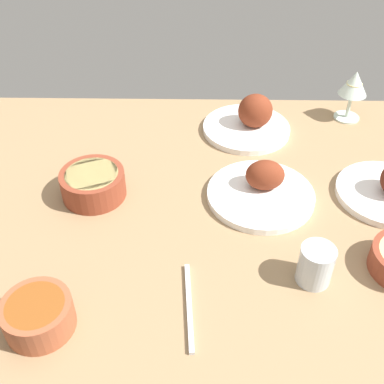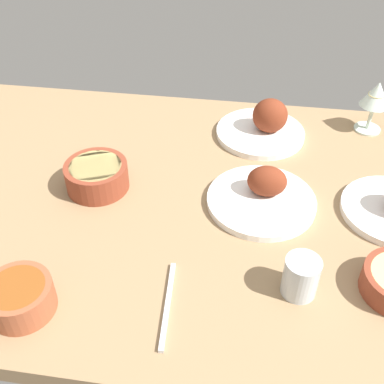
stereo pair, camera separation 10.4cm
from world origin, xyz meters
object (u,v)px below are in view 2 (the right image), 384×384
Objects in this scene: bowl_pasta at (97,175)px; bowl_soup at (20,297)px; plate_far_side at (264,126)px; fork_loose at (168,305)px; wine_glass at (376,97)px; plate_center_main at (263,195)px; water_tumbler at (301,277)px.

bowl_pasta is 1.20× the size of bowl_soup.
fork_loose is at bearing -104.60° from plate_far_side.
fork_loose is at bearing -123.48° from wine_glass.
bowl_pasta reaches higher than fork_loose.
wine_glass is (27.01, 33.92, 7.92)cm from plate_center_main.
plate_center_main is 37.65cm from bowl_pasta.
bowl_pasta is 50.72cm from water_tumbler.
wine_glass reaches higher than fork_loose.
plate_far_side is at bearing -166.06° from wine_glass.
bowl_pasta is 34.62cm from bowl_soup.
water_tumbler is at bearing -81.16° from plate_far_side.
water_tumbler is at bearing -27.66° from bowl_pasta.
bowl_soup is at bearing -95.16° from bowl_pasta.
plate_center_main reaches higher than water_tumbler.
fork_loose is (25.13, 4.15, -2.78)cm from bowl_soup.
plate_far_side is 59.56cm from fork_loose.
plate_center_main reaches higher than bowl_soup.
plate_center_main is (0.61, -27.06, -0.98)cm from plate_far_side.
bowl_soup is 96.65cm from wine_glass.
wine_glass is 77.85cm from fork_loose.
plate_center_main is 1.68× the size of bowl_pasta.
water_tumbler reaches higher than fork_loose.
water_tumbler is (48.04, 10.94, 0.79)cm from bowl_soup.
water_tumbler is at bearing -77.37° from fork_loose.
plate_far_side is at bearing -18.48° from fork_loose.
water_tumbler is (7.90, -50.80, 0.99)cm from plate_far_side.
plate_center_main reaches higher than fork_loose.
bowl_pasta is 1.02× the size of wine_glass.
bowl_pasta is at bearing -179.70° from plate_center_main.
fork_loose is (-15.61, -30.53, -1.61)cm from plate_center_main.
plate_far_side is 51.42cm from water_tumbler.
plate_center_main is 3.02× the size of water_tumbler.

